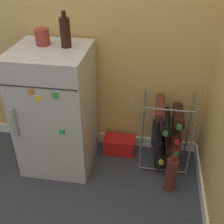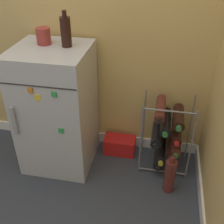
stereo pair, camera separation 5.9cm
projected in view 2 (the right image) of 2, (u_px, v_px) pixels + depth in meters
name	position (u px, v px, depth m)	size (l,w,h in m)	color
ground_plane	(79.00, 188.00, 2.06)	(14.00, 14.00, 0.00)	#333842
mini_fridge	(57.00, 109.00, 2.08)	(0.51, 0.52, 0.95)	#B7BABF
wine_rack	(167.00, 134.00, 2.11)	(0.37, 0.33, 0.59)	slate
soda_box	(120.00, 145.00, 2.36)	(0.26, 0.14, 0.14)	red
fridge_top_cup	(43.00, 36.00, 1.86)	(0.09, 0.09, 0.11)	maroon
fridge_top_bottle	(66.00, 31.00, 1.80)	(0.07, 0.07, 0.23)	black
loose_bottle_floor	(170.00, 176.00, 1.97)	(0.08, 0.08, 0.31)	#56231E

